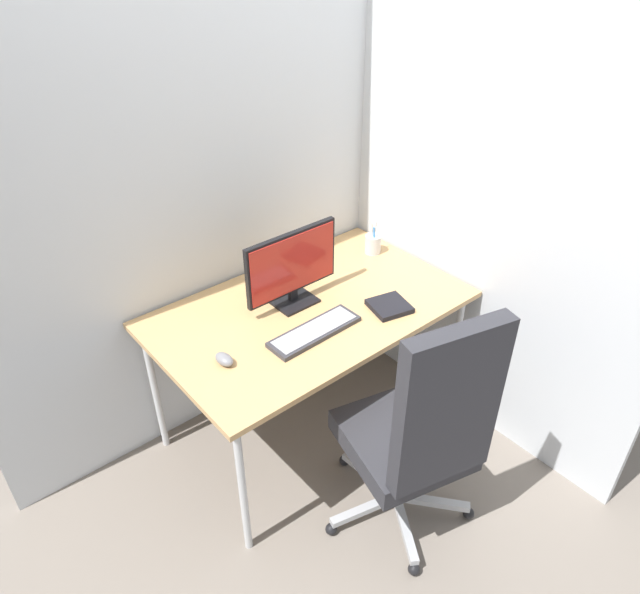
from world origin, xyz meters
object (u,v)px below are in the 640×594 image
monitor (292,266)px  pen_holder (373,244)px  keyboard (315,331)px  notebook (389,306)px  office_chair (421,431)px  mouse (224,359)px

monitor → pen_holder: size_ratio=2.71×
keyboard → notebook: 0.37m
office_chair → mouse: size_ratio=12.65×
office_chair → mouse: (-0.45, 0.64, 0.18)m
monitor → mouse: (-0.47, -0.16, -0.16)m
office_chair → pen_holder: office_chair is taller
office_chair → pen_holder: 1.10m
monitor → notebook: (0.29, -0.32, -0.17)m
office_chair → mouse: 0.80m
keyboard → mouse: mouse is taller
notebook → office_chair: bearing=-108.6°
monitor → notebook: monitor is taller
mouse → monitor: bearing=14.5°
office_chair → notebook: bearing=57.3°
mouse → pen_holder: bearing=8.6°
office_chair → notebook: (0.31, 0.48, 0.18)m
monitor → mouse: size_ratio=5.16×
office_chair → pen_holder: (0.60, 0.89, 0.21)m
keyboard → mouse: bearing=168.5°
mouse → pen_holder: (1.05, 0.25, 0.03)m
office_chair → monitor: (0.02, 0.80, 0.35)m
pen_holder → notebook: 0.50m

